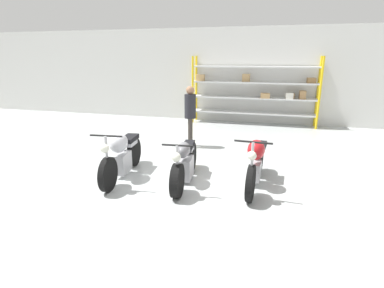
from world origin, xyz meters
The scene contains 7 objects.
ground_plane centered at (0.00, 0.00, 0.00)m, with size 30.00×30.00×0.00m, color #B2B7B7.
back_wall centered at (0.00, 6.40, 1.80)m, with size 30.00×0.08×3.60m.
shelving_rack centered at (0.99, 6.03, 1.30)m, with size 4.68×0.63×2.54m.
motorcycle_silver centered at (-1.41, -0.12, 0.52)m, with size 0.63×2.11×1.11m.
motorcycle_grey centered at (-0.04, -0.03, 0.42)m, with size 0.57×2.05×1.00m.
motorcycle_red centered at (1.38, 0.14, 0.52)m, with size 0.66×2.06×1.11m.
person_browsing centered at (-0.61, 2.46, 1.03)m, with size 0.40×0.40×1.74m.
Camera 1 is at (1.62, -5.57, 2.50)m, focal length 28.00 mm.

